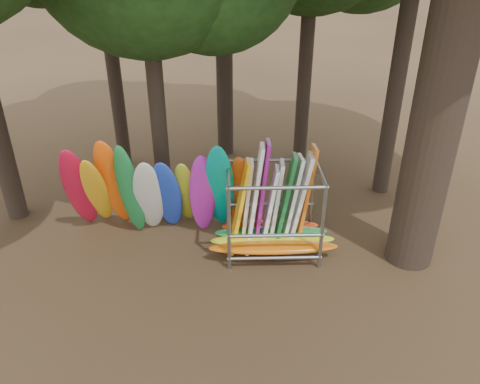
{
  "coord_description": "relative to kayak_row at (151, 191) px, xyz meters",
  "views": [
    {
      "loc": [
        0.32,
        -9.07,
        7.1
      ],
      "look_at": [
        0.63,
        1.5,
        1.4
      ],
      "focal_mm": 35.0,
      "sensor_mm": 36.0,
      "label": 1
    }
  ],
  "objects": [
    {
      "name": "ground",
      "position": [
        1.68,
        -1.7,
        -1.35
      ],
      "size": [
        120.0,
        120.0,
        0.0
      ],
      "primitive_type": "plane",
      "color": "#47331E",
      "rests_on": "ground"
    },
    {
      "name": "kayak_row",
      "position": [
        0.0,
        0.0,
        0.0
      ],
      "size": [
        4.92,
        2.04,
        3.11
      ],
      "color": "#B40F2E",
      "rests_on": "ground"
    },
    {
      "name": "storage_rack",
      "position": [
        3.11,
        -0.79,
        -0.3
      ],
      "size": [
        3.23,
        1.53,
        2.92
      ],
      "color": "gray",
      "rests_on": "ground"
    }
  ]
}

